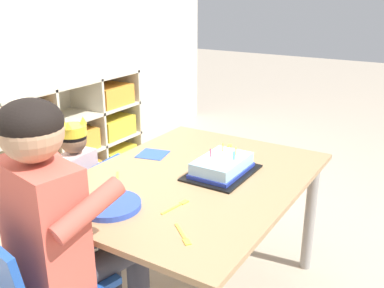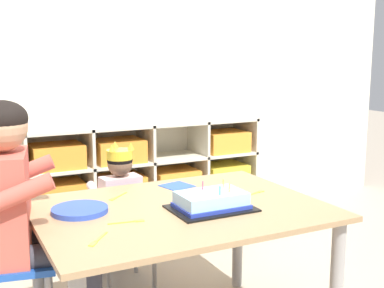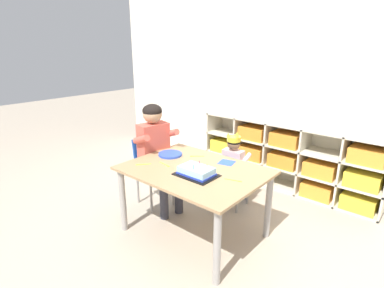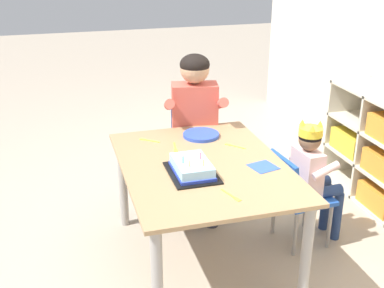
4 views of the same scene
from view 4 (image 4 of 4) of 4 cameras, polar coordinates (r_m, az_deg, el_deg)
ground at (r=3.05m, az=1.16°, el=-13.05°), size 16.00×16.00×0.00m
activity_table at (r=2.77m, az=1.25°, el=-3.94°), size 1.17×0.88×0.63m
classroom_chair_blue at (r=3.09m, az=11.77°, el=-5.45°), size 0.34×0.34×0.59m
child_with_crown at (r=3.08m, az=13.64°, el=-2.78°), size 0.31×0.31×0.79m
classroom_chair_adult_side at (r=3.46m, az=0.22°, el=0.19°), size 0.41×0.39×0.71m
adult_helper_seated at (r=3.28m, az=0.40°, el=3.04°), size 0.46×0.44×1.09m
birthday_cake_on_tray at (r=2.61m, az=-0.01°, el=-2.78°), size 0.33×0.24×0.11m
paper_plate_stack at (r=3.10m, az=1.05°, el=1.05°), size 0.22×0.22×0.02m
paper_napkin_square at (r=2.72m, az=8.14°, el=-2.58°), size 0.16×0.16×0.00m
fork_by_napkin at (r=2.93m, az=-1.93°, el=-0.43°), size 0.14×0.04×0.00m
fork_near_cake_tray at (r=3.05m, az=-5.01°, el=0.43°), size 0.10×0.11×0.00m
fork_near_child_seat at (r=2.41m, az=4.56°, el=-5.91°), size 0.14×0.06×0.00m
fork_beside_plate_stack at (r=2.97m, az=4.83°, el=-0.22°), size 0.11×0.10×0.00m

